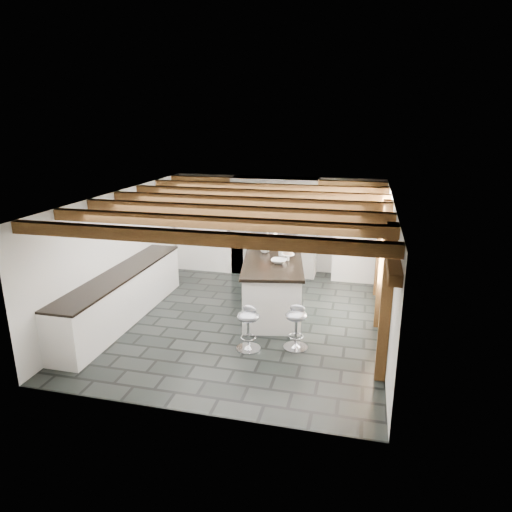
% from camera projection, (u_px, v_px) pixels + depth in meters
% --- Properties ---
extents(ground, '(6.00, 6.00, 0.00)m').
position_uv_depth(ground, '(246.00, 317.00, 8.62)').
color(ground, black).
rests_on(ground, ground).
extents(room_shell, '(6.00, 6.03, 6.00)m').
position_uv_depth(room_shell, '(235.00, 242.00, 9.77)').
color(room_shell, white).
rests_on(room_shell, ground).
extents(range_cooker, '(1.00, 0.63, 0.99)m').
position_uv_depth(range_cooker, '(274.00, 254.00, 10.98)').
color(range_cooker, black).
rests_on(range_cooker, ground).
extents(kitchen_island, '(1.46, 2.27, 1.39)m').
position_uv_depth(kitchen_island, '(273.00, 286.00, 8.69)').
color(kitchen_island, white).
rests_on(kitchen_island, ground).
extents(bar_stool_near, '(0.40, 0.40, 0.74)m').
position_uv_depth(bar_stool_near, '(296.00, 322.00, 7.34)').
color(bar_stool_near, silver).
rests_on(bar_stool_near, ground).
extents(bar_stool_far, '(0.47, 0.47, 0.74)m').
position_uv_depth(bar_stool_far, '(249.00, 323.00, 7.30)').
color(bar_stool_far, silver).
rests_on(bar_stool_far, ground).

